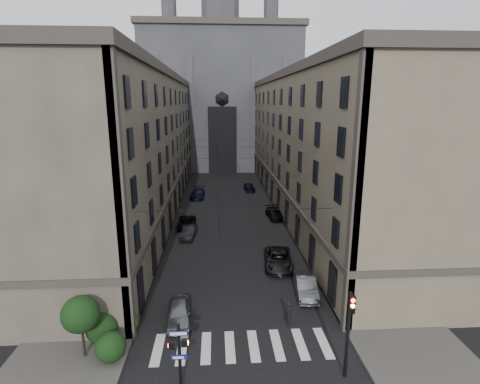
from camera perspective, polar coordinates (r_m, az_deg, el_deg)
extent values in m
cube|color=#383533|center=(54.48, -13.14, -2.67)|extent=(7.00, 80.00, 0.15)
cube|color=#383533|center=(55.04, 8.98, -2.31)|extent=(7.00, 80.00, 0.15)
cube|color=beige|center=(25.54, 0.27, -22.42)|extent=(11.00, 3.20, 0.01)
cube|color=#453F35|center=(53.33, -16.86, 6.56)|extent=(13.00, 60.00, 18.00)
cube|color=#38332D|center=(53.09, -17.58, 16.67)|extent=(13.60, 60.60, 0.90)
cube|color=#38332D|center=(54.08, -16.51, 1.51)|extent=(13.40, 60.30, 0.50)
cube|color=brown|center=(54.06, 12.46, 6.91)|extent=(13.00, 60.00, 18.00)
cube|color=#38332D|center=(53.82, 13.00, 16.89)|extent=(13.60, 60.60, 0.90)
cube|color=#38332D|center=(54.80, 12.21, 1.92)|extent=(13.40, 60.30, 0.50)
cube|color=#2D2D33|center=(90.61, -2.87, 13.60)|extent=(34.00, 22.00, 30.00)
cube|color=#38332D|center=(91.92, -3.00, 23.31)|extent=(35.00, 23.00, 1.20)
cube|color=black|center=(79.96, -2.68, 7.86)|extent=(6.00, 0.30, 14.00)
cylinder|color=black|center=(21.60, -9.17, -23.70)|extent=(0.18, 0.18, 4.00)
cube|color=orange|center=(21.04, -8.46, -21.76)|extent=(0.34, 0.24, 0.38)
cube|color=#FF0C07|center=(21.31, -10.32, -22.01)|extent=(0.34, 0.24, 0.38)
cube|color=navy|center=(20.59, -9.38, -20.48)|extent=(0.95, 0.05, 0.24)
cube|color=navy|center=(21.41, -9.23, -23.59)|extent=(0.85, 0.05, 0.27)
cylinder|color=black|center=(22.67, 16.09, -20.23)|extent=(0.20, 0.20, 5.20)
cube|color=black|center=(21.46, 16.65, -16.10)|extent=(0.34, 0.30, 1.00)
cylinder|color=#FF0C07|center=(21.18, 16.87, -15.55)|extent=(0.22, 0.05, 0.22)
cylinder|color=orange|center=(21.33, 16.80, -16.30)|extent=(0.22, 0.05, 0.22)
cylinder|color=black|center=(21.49, 16.74, -17.04)|extent=(0.22, 0.05, 0.22)
sphere|color=black|center=(24.90, -19.15, -21.39)|extent=(1.80, 1.80, 1.80)
sphere|color=black|center=(26.55, -20.31, -18.85)|extent=(2.00, 2.00, 2.00)
sphere|color=black|center=(27.17, -16.66, -18.47)|extent=(1.40, 1.40, 1.40)
cylinder|color=black|center=(25.62, -22.80, -19.85)|extent=(0.16, 0.16, 2.40)
sphere|color=black|center=(24.80, -23.15, -16.74)|extent=(2.20, 2.20, 2.20)
cylinder|color=black|center=(26.72, -0.45, -2.75)|extent=(14.00, 0.03, 0.03)
cylinder|color=black|center=(38.37, -1.47, 2.31)|extent=(14.00, 0.03, 0.03)
cylinder|color=black|center=(51.18, -2.05, 5.16)|extent=(14.00, 0.03, 0.03)
cylinder|color=black|center=(64.06, -2.40, 6.87)|extent=(14.00, 0.03, 0.03)
cylinder|color=black|center=(75.98, -2.62, 7.94)|extent=(14.00, 0.03, 0.03)
cylinder|color=black|center=(52.20, -3.51, 4.87)|extent=(0.03, 60.00, 0.03)
cylinder|color=black|center=(52.28, -0.65, 4.91)|extent=(0.03, 60.00, 0.03)
imported|color=slate|center=(27.75, -9.30, -17.67)|extent=(1.94, 4.23, 1.40)
imported|color=black|center=(42.92, -7.80, -6.06)|extent=(1.80, 4.14, 1.32)
imported|color=black|center=(46.22, -8.14, -4.66)|extent=(2.12, 4.59, 1.27)
imported|color=black|center=(60.01, -6.45, -0.23)|extent=(2.31, 5.17, 1.47)
imported|color=slate|center=(31.11, 9.99, -13.96)|extent=(1.97, 4.57, 1.46)
imported|color=black|center=(35.50, 5.86, -10.17)|extent=(3.07, 5.64, 1.50)
imported|color=black|center=(49.55, 5.34, -3.29)|extent=(2.32, 4.71, 1.32)
imported|color=black|center=(64.31, 1.43, 0.74)|extent=(1.91, 4.12, 1.37)
imported|color=black|center=(27.21, 7.46, -17.90)|extent=(0.54, 0.70, 1.72)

